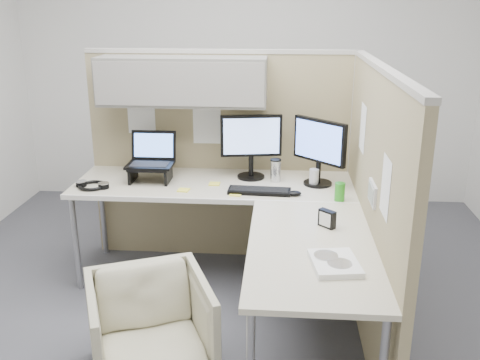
# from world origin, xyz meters

# --- Properties ---
(ground) EXTENTS (4.50, 4.50, 0.00)m
(ground) POSITION_xyz_m (0.00, 0.00, 0.00)
(ground) COLOR #45454B
(ground) RESTS_ON ground
(partition_back) EXTENTS (2.00, 0.36, 1.63)m
(partition_back) POSITION_xyz_m (-0.22, 0.83, 1.10)
(partition_back) COLOR tan
(partition_back) RESTS_ON ground
(partition_right) EXTENTS (0.07, 2.03, 1.63)m
(partition_right) POSITION_xyz_m (0.90, -0.07, 0.82)
(partition_right) COLOR tan
(partition_right) RESTS_ON ground
(desk) EXTENTS (2.00, 1.98, 0.73)m
(desk) POSITION_xyz_m (0.12, 0.13, 0.69)
(desk) COLOR beige
(desk) RESTS_ON ground
(office_chair) EXTENTS (0.79, 0.77, 0.64)m
(office_chair) POSITION_xyz_m (-0.31, -0.64, 0.32)
(office_chair) COLOR #C0BA98
(office_chair) RESTS_ON ground
(monitor_left) EXTENTS (0.44, 0.20, 0.47)m
(monitor_left) POSITION_xyz_m (0.15, 0.67, 1.00)
(monitor_left) COLOR black
(monitor_left) RESTS_ON desk
(monitor_right) EXTENTS (0.34, 0.33, 0.47)m
(monitor_right) POSITION_xyz_m (0.63, 0.56, 1.00)
(monitor_right) COLOR black
(monitor_right) RESTS_ON desk
(laptop_station) EXTENTS (0.33, 0.28, 0.34)m
(laptop_station) POSITION_xyz_m (-0.56, 0.56, 0.86)
(laptop_station) COLOR black
(laptop_station) RESTS_ON desk
(keyboard) EXTENTS (0.43, 0.16, 0.02)m
(keyboard) POSITION_xyz_m (0.22, 0.35, 0.74)
(keyboard) COLOR black
(keyboard) RESTS_ON desk
(mouse) EXTENTS (0.10, 0.07, 0.03)m
(mouse) POSITION_xyz_m (0.46, 0.31, 0.75)
(mouse) COLOR black
(mouse) RESTS_ON desk
(travel_mug) EXTENTS (0.08, 0.08, 0.16)m
(travel_mug) POSITION_xyz_m (0.33, 0.60, 0.81)
(travel_mug) COLOR silver
(travel_mug) RESTS_ON desk
(soda_can_green) EXTENTS (0.07, 0.07, 0.12)m
(soda_can_green) POSITION_xyz_m (0.75, 0.24, 0.79)
(soda_can_green) COLOR #268C1E
(soda_can_green) RESTS_ON desk
(soda_can_silver) EXTENTS (0.07, 0.07, 0.12)m
(soda_can_silver) POSITION_xyz_m (0.60, 0.53, 0.79)
(soda_can_silver) COLOR silver
(soda_can_silver) RESTS_ON desk
(sticky_note_a) EXTENTS (0.08, 0.08, 0.01)m
(sticky_note_a) POSITION_xyz_m (-0.30, 0.35, 0.73)
(sticky_note_a) COLOR #F6EB40
(sticky_note_a) RESTS_ON desk
(sticky_note_d) EXTENTS (0.08, 0.08, 0.01)m
(sticky_note_d) POSITION_xyz_m (-0.10, 0.50, 0.73)
(sticky_note_d) COLOR #F6EB40
(sticky_note_d) RESTS_ON desk
(sticky_note_b) EXTENTS (0.09, 0.09, 0.01)m
(sticky_note_b) POSITION_xyz_m (0.07, 0.30, 0.73)
(sticky_note_b) COLOR #F6EB40
(sticky_note_b) RESTS_ON desk
(headphones) EXTENTS (0.24, 0.22, 0.04)m
(headphones) POSITION_xyz_m (-0.94, 0.36, 0.75)
(headphones) COLOR black
(headphones) RESTS_ON desk
(paper_stack) EXTENTS (0.26, 0.31, 0.03)m
(paper_stack) POSITION_xyz_m (0.64, -0.68, 0.75)
(paper_stack) COLOR white
(paper_stack) RESTS_ON desk
(desk_clock) EXTENTS (0.10, 0.10, 0.10)m
(desk_clock) POSITION_xyz_m (0.63, -0.20, 0.78)
(desk_clock) COLOR black
(desk_clock) RESTS_ON desk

